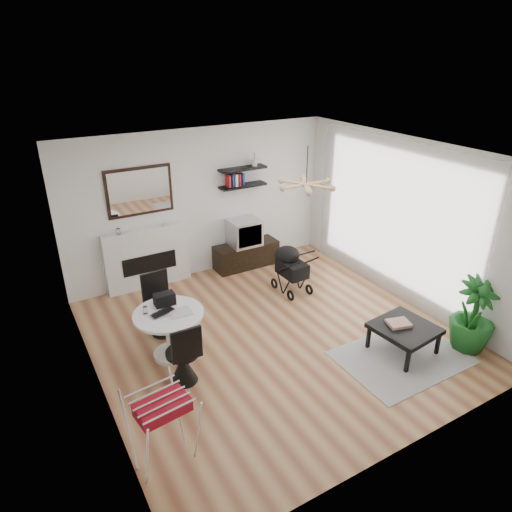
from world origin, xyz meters
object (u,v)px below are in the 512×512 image
crt_tv (244,232)px  dining_table (170,328)px  tv_console (246,255)px  drying_rack (163,429)px  stroller (290,270)px  coffee_table (405,329)px  potted_plant (473,315)px  fireplace (147,251)px

crt_tv → dining_table: 2.99m
tv_console → drying_rack: bearing=-129.0°
drying_rack → stroller: drying_rack is taller
tv_console → dining_table: bearing=-139.0°
tv_console → coffee_table: size_ratio=1.47×
stroller → crt_tv: bearing=100.5°
coffee_table → potted_plant: 0.98m
dining_table → coffee_table: 3.25m
fireplace → drying_rack: (-1.08, -3.82, -0.22)m
tv_console → potted_plant: size_ratio=1.17×
tv_console → coffee_table: (0.59, -3.51, 0.13)m
crt_tv → dining_table: (-2.23, -1.97, -0.27)m
tv_console → potted_plant: 4.19m
fireplace → stroller: fireplace is taller
dining_table → stroller: bearing=16.8°
drying_rack → coffee_table: drying_rack is taller
dining_table → drying_rack: size_ratio=1.08×
dining_table → potted_plant: (3.74, -1.94, 0.08)m
dining_table → coffee_table: (2.86, -1.54, -0.09)m
drying_rack → dining_table: bearing=60.3°
tv_console → drying_rack: drying_rack is taller
crt_tv → coffee_table: bearing=-79.8°
drying_rack → crt_tv: bearing=43.9°
coffee_table → fireplace: bearing=124.0°
fireplace → coffee_table: bearing=-56.0°
dining_table → crt_tv: bearing=41.4°
tv_console → crt_tv: 0.49m
dining_table → coffee_table: size_ratio=1.11×
crt_tv → stroller: 1.29m
drying_rack → tv_console: bearing=43.5°
crt_tv → dining_table: size_ratio=0.61×
dining_table → potted_plant: bearing=-27.4°
tv_console → crt_tv: crt_tv is taller
crt_tv → dining_table: bearing=-138.6°
drying_rack → potted_plant: (4.43, -0.25, 0.08)m
fireplace → crt_tv: (1.85, -0.16, 0.04)m
stroller → potted_plant: size_ratio=0.82×
tv_console → stroller: size_ratio=1.42×
crt_tv → coffee_table: (0.63, -3.51, -0.36)m
fireplace → potted_plant: bearing=-50.5°
tv_console → stroller: (0.21, -1.22, 0.14)m
coffee_table → potted_plant: size_ratio=0.79×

